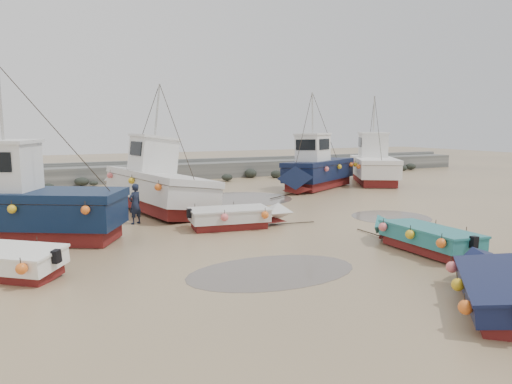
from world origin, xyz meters
TOP-DOWN VIEW (x-y plane):
  - ground at (0.00, 0.00)m, footprint 120.00×120.00m
  - seawall at (0.05, 21.99)m, footprint 60.00×4.92m
  - puddle_a at (-2.86, -2.97)m, footprint 5.14×5.14m
  - puddle_b at (6.04, 2.15)m, footprint 3.50×3.50m
  - puddle_c at (-9.01, 4.88)m, footprint 3.84×3.84m
  - puddle_d at (2.22, 10.38)m, footprint 5.99×5.99m
  - dinghy_1 at (0.67, -7.73)m, footprint 4.77×5.06m
  - dinghy_2 at (2.81, -2.99)m, footprint 2.09×5.69m
  - dinghy_4 at (-7.87, 4.22)m, footprint 4.81×3.86m
  - dinghy_5 at (-1.21, 3.07)m, footprint 5.44×2.32m
  - cabin_boat_0 at (-9.33, 4.52)m, footprint 8.81×5.86m
  - cabin_boat_1 at (-3.22, 9.07)m, footprint 3.95×11.00m
  - cabin_boat_2 at (8.48, 12.22)m, footprint 8.77×5.89m
  - cabin_boat_3 at (14.31, 13.52)m, footprint 6.17×8.89m
  - person at (-4.77, 5.75)m, footprint 0.75×0.67m

SIDE VIEW (x-z plane):
  - ground at x=0.00m, z-range 0.00..0.00m
  - person at x=-4.77m, z-range -0.86..0.86m
  - puddle_a at x=-2.86m, z-range 0.00..0.01m
  - puddle_b at x=6.04m, z-range 0.00..0.01m
  - puddle_c at x=-9.01m, z-range 0.00..0.01m
  - puddle_d at x=2.22m, z-range 0.00..0.01m
  - dinghy_1 at x=0.67m, z-range -0.17..1.26m
  - dinghy_2 at x=2.81m, z-range -0.16..1.27m
  - dinghy_4 at x=-7.87m, z-range -0.16..1.27m
  - dinghy_5 at x=-1.21m, z-range -0.15..1.27m
  - seawall at x=0.05m, z-range -0.12..1.38m
  - cabin_boat_1 at x=-3.22m, z-range -1.80..4.42m
  - cabin_boat_0 at x=-9.33m, z-range -1.75..4.47m
  - cabin_boat_3 at x=14.31m, z-range -1.75..4.47m
  - cabin_boat_2 at x=8.48m, z-range -1.75..4.47m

